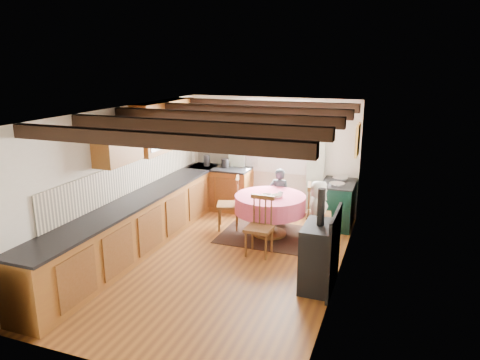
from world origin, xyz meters
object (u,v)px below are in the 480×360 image
at_px(cast_iron_stove, 319,239).
at_px(cup, 281,195).
at_px(chair_left, 228,203).
at_px(chair_right, 319,213).
at_px(aga_range, 337,204).
at_px(child_right, 318,212).
at_px(dining_table, 270,216).
at_px(chair_near, 259,227).
at_px(child_far, 279,196).

bearing_deg(cast_iron_stove, cup, 121.85).
bearing_deg(chair_left, chair_right, 69.36).
distance_m(aga_range, child_right, 0.98).
xyz_separation_m(dining_table, chair_right, (0.88, 0.04, 0.14)).
height_order(chair_right, child_right, child_right).
distance_m(child_right, cup, 0.72).
relative_size(dining_table, cast_iron_stove, 0.88).
bearing_deg(aga_range, child_right, -102.18).
distance_m(chair_left, cast_iron_stove, 2.65).
relative_size(dining_table, child_right, 1.14).
bearing_deg(cast_iron_stove, chair_near, 146.08).
height_order(dining_table, chair_left, chair_left).
height_order(chair_left, aga_range, chair_left).
xyz_separation_m(chair_near, child_far, (-0.08, 1.54, 0.06)).
relative_size(chair_right, cast_iron_stove, 0.72).
relative_size(chair_left, child_far, 0.91).
relative_size(child_right, cup, 11.69).
xyz_separation_m(aga_range, cup, (-0.87, -0.99, 0.38)).
bearing_deg(cup, aga_range, 48.61).
xyz_separation_m(dining_table, chair_near, (0.06, -0.85, 0.11)).
distance_m(dining_table, chair_right, 0.89).
xyz_separation_m(dining_table, chair_left, (-0.85, 0.10, 0.12)).
bearing_deg(cup, chair_left, 174.12).
bearing_deg(dining_table, chair_right, 2.82).
bearing_deg(dining_table, child_far, 91.28).
bearing_deg(cup, child_right, 3.33).
height_order(chair_right, aga_range, chair_right).
distance_m(dining_table, aga_range, 1.45).
relative_size(chair_right, child_far, 0.94).
distance_m(dining_table, child_right, 0.88).
bearing_deg(cup, child_far, 106.66).
relative_size(dining_table, aga_range, 1.34).
bearing_deg(chair_right, child_right, 126.18).
xyz_separation_m(child_far, child_right, (0.88, -0.67, 0.00)).
xyz_separation_m(aga_range, child_right, (-0.21, -0.95, 0.12)).
bearing_deg(child_right, chair_left, 69.83).
height_order(dining_table, chair_near, chair_near).
distance_m(dining_table, cast_iron_stove, 2.02).
bearing_deg(chair_near, cup, 82.33).
height_order(chair_left, child_far, child_far).
bearing_deg(child_far, child_right, 141.16).
distance_m(chair_left, chair_right, 1.73).
distance_m(chair_near, aga_range, 2.09).
bearing_deg(child_right, cup, 75.46).
relative_size(cast_iron_stove, child_right, 1.30).
bearing_deg(cast_iron_stove, chair_left, 140.20).
distance_m(chair_near, cast_iron_stove, 1.37).
distance_m(chair_right, aga_range, 0.96).
xyz_separation_m(cast_iron_stove, child_far, (-1.20, 2.29, -0.17)).
relative_size(chair_near, aga_range, 1.03).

